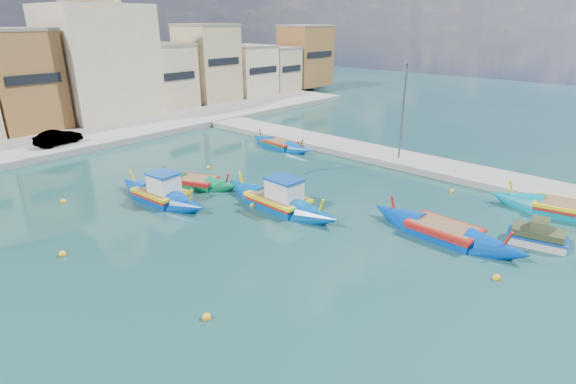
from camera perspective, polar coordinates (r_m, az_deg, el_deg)
ground at (r=21.27m, az=4.92°, el=-10.35°), size 160.00×160.00×0.00m
east_quay at (r=36.04m, az=22.56°, el=1.97°), size 4.00×70.00×0.50m
north_quay at (r=46.44m, az=-28.43°, el=5.13°), size 80.00×8.00×0.60m
north_townhouses at (r=54.79m, az=-25.55°, el=12.76°), size 83.20×7.87×10.19m
church_block at (r=56.47m, az=-23.21°, el=16.80°), size 10.00×10.00×19.10m
quay_street_lamp at (r=36.82m, az=14.33°, el=9.92°), size 1.18×0.16×8.00m
luzzu_turquoise_cabin at (r=28.14m, az=-1.22°, el=-1.23°), size 2.53×9.95×3.17m
luzzu_blue_cabin at (r=30.30m, az=-15.83°, el=-0.41°), size 2.61×8.72×3.05m
luzzu_cyan_mid at (r=41.49m, az=-1.02°, el=5.97°), size 2.40×7.90×2.30m
luzzu_green at (r=32.36m, az=-11.57°, el=1.10°), size 4.25×7.13×2.20m
luzzu_blue_south at (r=25.80m, az=19.14°, el=-4.89°), size 2.53×9.21×2.63m
luzzu_cyan_south at (r=31.81m, az=31.82°, el=-2.02°), size 3.66×9.14×2.77m
tender_near at (r=26.95m, az=29.07°, el=-5.01°), size 2.05×3.06×1.39m
mooring_buoys at (r=26.44m, az=-5.23°, el=-3.56°), size 21.92×24.31×0.36m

